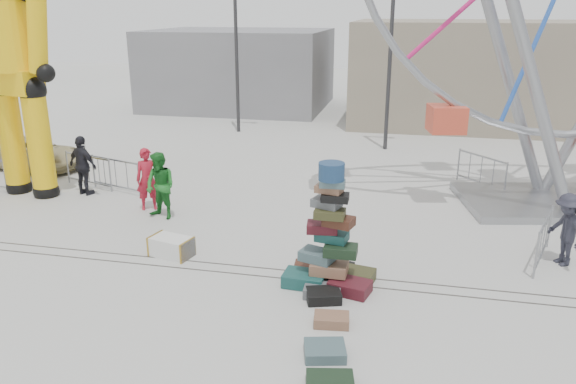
% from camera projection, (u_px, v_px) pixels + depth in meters
% --- Properties ---
extents(ground, '(90.00, 90.00, 0.00)m').
position_uv_depth(ground, '(212.00, 284.00, 12.01)').
color(ground, '#9E9E99').
rests_on(ground, ground).
extents(track_line_near, '(40.00, 0.04, 0.01)m').
position_uv_depth(track_line_near, '(221.00, 272.00, 12.57)').
color(track_line_near, '#47443F').
rests_on(track_line_near, ground).
extents(track_line_far, '(40.00, 0.04, 0.01)m').
position_uv_depth(track_line_far, '(226.00, 264.00, 12.94)').
color(track_line_far, '#47443F').
rests_on(track_line_far, ground).
extents(building_right, '(12.00, 8.00, 5.00)m').
position_uv_depth(building_right, '(475.00, 72.00, 28.36)').
color(building_right, gray).
rests_on(building_right, ground).
extents(building_left, '(10.00, 8.00, 4.40)m').
position_uv_depth(building_left, '(240.00, 69.00, 32.94)').
color(building_left, gray).
rests_on(building_left, ground).
extents(lamp_post_right, '(1.41, 0.25, 8.00)m').
position_uv_depth(lamp_post_right, '(394.00, 38.00, 22.04)').
color(lamp_post_right, '#2D2D30').
rests_on(lamp_post_right, ground).
extents(lamp_post_left, '(1.41, 0.25, 8.00)m').
position_uv_depth(lamp_post_left, '(238.00, 34.00, 25.31)').
color(lamp_post_left, '#2D2D30').
rests_on(lamp_post_left, ground).
extents(suitcase_tower, '(1.95, 1.68, 2.71)m').
position_uv_depth(suitcase_tower, '(330.00, 252.00, 11.79)').
color(suitcase_tower, '#194C4A').
rests_on(suitcase_tower, ground).
extents(crash_test_dummy, '(3.07, 1.35, 7.69)m').
position_uv_depth(crash_test_dummy, '(14.00, 64.00, 16.58)').
color(crash_test_dummy, black).
rests_on(crash_test_dummy, ground).
extents(steamer_trunk, '(1.10, 0.79, 0.46)m').
position_uv_depth(steamer_trunk, '(171.00, 247.00, 13.33)').
color(steamer_trunk, silver).
rests_on(steamer_trunk, ground).
extents(row_case_0, '(0.83, 0.73, 0.22)m').
position_uv_depth(row_case_0, '(321.00, 262.00, 12.79)').
color(row_case_0, '#3D3D1E').
rests_on(row_case_0, ground).
extents(row_case_1, '(0.84, 0.68, 0.18)m').
position_uv_depth(row_case_1, '(333.00, 282.00, 11.91)').
color(row_case_1, '#595D61').
rests_on(row_case_1, ground).
extents(row_case_2, '(0.81, 0.70, 0.22)m').
position_uv_depth(row_case_2, '(324.00, 296.00, 11.32)').
color(row_case_2, black).
rests_on(row_case_2, ground).
extents(row_case_3, '(0.70, 0.51, 0.20)m').
position_uv_depth(row_case_3, '(332.00, 320.00, 10.47)').
color(row_case_3, '#8D6047').
rests_on(row_case_3, ground).
extents(row_case_4, '(0.81, 0.73, 0.19)m').
position_uv_depth(row_case_4, '(325.00, 351.00, 9.53)').
color(row_case_4, '#476166').
rests_on(row_case_4, ground).
extents(row_case_5, '(0.82, 0.62, 0.18)m').
position_uv_depth(row_case_5, '(330.00, 382.00, 8.74)').
color(row_case_5, black).
rests_on(row_case_5, ground).
extents(barricade_dummy_b, '(1.94, 0.70, 1.10)m').
position_uv_depth(barricade_dummy_b, '(88.00, 171.00, 18.33)').
color(barricade_dummy_b, gray).
rests_on(barricade_dummy_b, ground).
extents(barricade_dummy_c, '(1.94, 0.70, 1.10)m').
position_uv_depth(barricade_dummy_c, '(116.00, 175.00, 17.89)').
color(barricade_dummy_c, gray).
rests_on(barricade_dummy_c, ground).
extents(barricade_wheel_front, '(0.76, 1.92, 1.10)m').
position_uv_depth(barricade_wheel_front, '(544.00, 240.00, 12.91)').
color(barricade_wheel_front, gray).
rests_on(barricade_wheel_front, ground).
extents(barricade_wheel_back, '(1.39, 1.57, 1.10)m').
position_uv_depth(barricade_wheel_back, '(481.00, 171.00, 18.29)').
color(barricade_wheel_back, gray).
rests_on(barricade_wheel_back, ground).
extents(pedestrian_red, '(0.79, 0.71, 1.83)m').
position_uv_depth(pedestrian_red, '(148.00, 179.00, 16.23)').
color(pedestrian_red, maroon).
rests_on(pedestrian_red, ground).
extents(pedestrian_green, '(1.11, 0.99, 1.88)m').
position_uv_depth(pedestrian_green, '(160.00, 186.00, 15.52)').
color(pedestrian_green, '#1A6B22').
rests_on(pedestrian_green, ground).
extents(pedestrian_black, '(1.19, 0.77, 1.89)m').
position_uv_depth(pedestrian_black, '(83.00, 166.00, 17.49)').
color(pedestrian_black, black).
rests_on(pedestrian_black, ground).
extents(pedestrian_grey, '(0.99, 1.26, 1.71)m').
position_uv_depth(pedestrian_grey, '(566.00, 230.00, 12.71)').
color(pedestrian_grey, '#23242F').
rests_on(pedestrian_grey, ground).
extents(parked_suv, '(4.26, 2.46, 1.12)m').
position_uv_depth(parked_suv, '(32.00, 153.00, 20.49)').
color(parked_suv, tan).
rests_on(parked_suv, ground).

